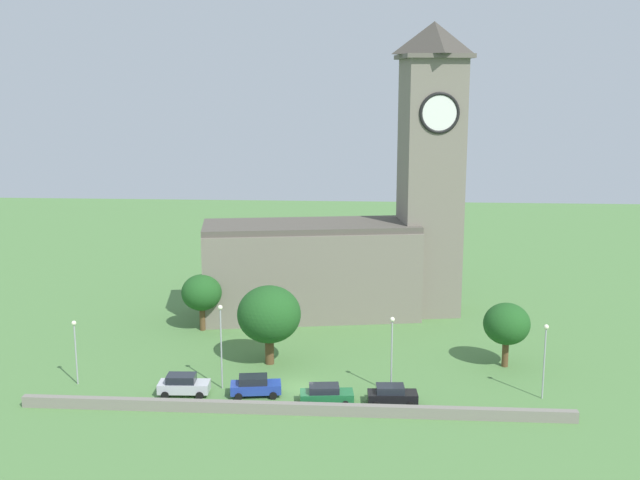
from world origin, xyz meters
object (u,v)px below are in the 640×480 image
at_px(car_silver, 183,385).
at_px(streetlamp_west_end, 75,341).
at_px(streetlamp_central, 392,343).
at_px(car_blue, 255,386).
at_px(car_black, 392,395).
at_px(car_green, 326,394).
at_px(tree_churchyard, 507,324).
at_px(streetlamp_west_mid, 221,334).
at_px(tree_riverside_west, 269,315).
at_px(tree_riverside_east, 202,293).
at_px(streetlamp_east_mid, 545,349).
at_px(church, 355,232).

height_order(car_silver, streetlamp_west_end, streetlamp_west_end).
xyz_separation_m(car_silver, streetlamp_central, (18.57, 1.86, 3.77)).
bearing_deg(car_blue, car_black, -5.08).
bearing_deg(car_silver, car_green, -4.39).
xyz_separation_m(car_silver, tree_churchyard, (29.92, 9.22, 3.38)).
bearing_deg(streetlamp_west_mid, tree_riverside_west, 62.07).
distance_m(tree_riverside_west, tree_riverside_east, 13.52).
bearing_deg(streetlamp_east_mid, church, 124.84).
height_order(car_black, tree_riverside_east, tree_riverside_east).
xyz_separation_m(car_green, streetlamp_east_mid, (19.06, 2.41, 3.73)).
xyz_separation_m(car_green, tree_riverside_west, (-6.20, 9.38, 4.24)).
height_order(car_silver, streetlamp_east_mid, streetlamp_east_mid).
height_order(car_green, streetlamp_west_end, streetlamp_west_end).
height_order(streetlamp_west_end, streetlamp_east_mid, streetlamp_east_mid).
xyz_separation_m(car_black, tree_riverside_west, (-11.92, 9.14, 4.22)).
bearing_deg(tree_churchyard, car_blue, -159.28).
relative_size(tree_churchyard, tree_riverside_east, 1.00).
xyz_separation_m(car_green, car_black, (5.72, 0.24, 0.02)).
height_order(streetlamp_west_end, streetlamp_west_mid, streetlamp_west_mid).
bearing_deg(tree_riverside_west, car_silver, -128.38).
distance_m(streetlamp_central, streetlamp_east_mid, 13.36).
xyz_separation_m(streetlamp_west_mid, tree_riverside_west, (3.50, 6.60, -0.10)).
distance_m(car_green, tree_riverside_east, 24.94).
bearing_deg(tree_churchyard, streetlamp_central, -147.04).
height_order(church, streetlamp_east_mid, church).
bearing_deg(tree_churchyard, car_silver, -162.87).
height_order(church, tree_churchyard, church).
bearing_deg(streetlamp_west_mid, church, 64.79).
relative_size(streetlamp_west_end, streetlamp_central, 0.86).
xyz_separation_m(car_green, streetlamp_central, (5.71, 2.84, 3.88)).
distance_m(car_blue, tree_churchyard, 25.35).
relative_size(streetlamp_west_mid, streetlamp_east_mid, 1.16).
bearing_deg(streetlamp_east_mid, streetlamp_west_mid, 179.26).
bearing_deg(tree_riverside_west, car_green, -56.54).
height_order(streetlamp_west_mid, tree_churchyard, streetlamp_west_mid).
relative_size(streetlamp_central, tree_churchyard, 1.10).
xyz_separation_m(streetlamp_east_mid, tree_riverside_east, (-34.26, 17.05, -0.22)).
xyz_separation_m(car_silver, streetlamp_east_mid, (31.92, 1.43, 3.62)).
xyz_separation_m(car_blue, tree_riverside_west, (0.23, 8.06, 4.17)).
bearing_deg(streetlamp_central, streetlamp_west_end, 179.95).
relative_size(streetlamp_west_mid, streetlamp_central, 1.11).
distance_m(car_black, streetlamp_west_mid, 16.22).
height_order(car_black, streetlamp_central, streetlamp_central).
relative_size(tree_riverside_west, tree_riverside_east, 1.24).
relative_size(car_silver, streetlamp_central, 0.65).
height_order(car_silver, car_green, car_silver).
height_order(car_silver, streetlamp_central, streetlamp_central).
distance_m(tree_churchyard, tree_riverside_east, 33.56).
bearing_deg(car_black, streetlamp_central, 90.22).
xyz_separation_m(car_blue, car_green, (6.43, -1.32, -0.07)).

